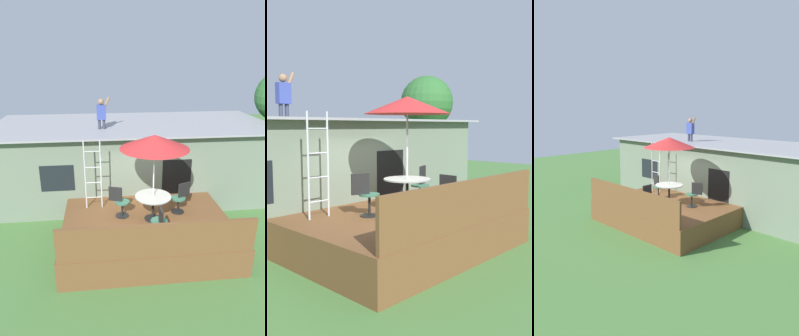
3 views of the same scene
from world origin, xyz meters
TOP-DOWN VIEW (x-y plane):
  - ground_plane at (0.00, 0.00)m, footprint 40.00×40.00m
  - house at (-0.00, 3.60)m, footprint 10.50×4.50m
  - deck at (0.00, 0.00)m, footprint 4.85×3.67m
  - deck_railing at (0.00, -1.78)m, footprint 4.75×0.08m
  - patio_table at (0.18, -0.02)m, footprint 1.04×1.04m
  - patio_umbrella at (0.18, -0.02)m, footprint 1.90×1.90m
  - step_ladder at (-1.52, 0.89)m, footprint 0.52×0.04m
  - person_figure at (-1.18, 2.75)m, footprint 0.47×0.20m
  - patio_chair_left at (-0.76, 0.28)m, footprint 0.61×0.44m
  - patio_chair_right at (1.08, 0.34)m, footprint 0.60×0.44m
  - patio_chair_near at (0.18, -1.01)m, footprint 0.44×0.62m

SIDE VIEW (x-z plane):
  - ground_plane at x=0.00m, z-range 0.00..0.00m
  - deck at x=0.00m, z-range 0.00..0.80m
  - deck_railing at x=0.00m, z-range 0.80..1.70m
  - patio_chair_left at x=-0.76m, z-range 0.80..1.72m
  - patio_chair_right at x=1.08m, z-range 0.80..1.72m
  - patio_chair_near at x=0.18m, z-range 0.80..1.72m
  - patio_table at x=0.18m, z-range 1.01..1.76m
  - house at x=0.00m, z-range 0.01..2.90m
  - step_ladder at x=-1.52m, z-range 0.80..3.00m
  - patio_umbrella at x=0.18m, z-range 1.88..4.42m
  - person_figure at x=-1.18m, z-range 2.94..4.06m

